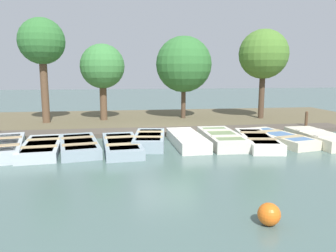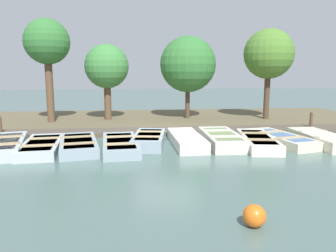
% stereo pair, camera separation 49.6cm
% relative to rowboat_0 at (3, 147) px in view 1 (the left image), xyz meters
% --- Properties ---
extents(ground_plane, '(80.00, 80.00, 0.00)m').
position_rel_rowboat_0_xyz_m(ground_plane, '(-1.59, 5.77, -0.20)').
color(ground_plane, '#4C6660').
extents(shore_bank, '(8.00, 24.00, 0.16)m').
position_rel_rowboat_0_xyz_m(shore_bank, '(-6.59, 5.77, -0.12)').
color(shore_bank, brown).
rests_on(shore_bank, ground_plane).
extents(dock_walkway, '(1.43, 17.04, 0.18)m').
position_rel_rowboat_0_xyz_m(dock_walkway, '(-2.72, 5.77, -0.11)').
color(dock_walkway, '#51473D').
rests_on(dock_walkway, ground_plane).
extents(rowboat_0, '(3.68, 1.95, 0.40)m').
position_rel_rowboat_0_xyz_m(rowboat_0, '(0.00, 0.00, 0.00)').
color(rowboat_0, '#B2BCC1').
rests_on(rowboat_0, ground_plane).
extents(rowboat_1, '(3.32, 1.52, 0.34)m').
position_rel_rowboat_0_xyz_m(rowboat_1, '(0.10, 1.27, -0.03)').
color(rowboat_1, '#B2BCC1').
rests_on(rowboat_1, ground_plane).
extents(rowboat_2, '(3.31, 1.78, 0.36)m').
position_rel_rowboat_0_xyz_m(rowboat_2, '(-0.00, 2.50, -0.02)').
color(rowboat_2, '#8C9EA8').
rests_on(rowboat_2, ground_plane).
extents(rowboat_3, '(3.41, 1.47, 0.35)m').
position_rel_rowboat_0_xyz_m(rowboat_3, '(0.13, 3.97, -0.03)').
color(rowboat_3, '#8C9EA8').
rests_on(rowboat_3, ground_plane).
extents(rowboat_4, '(2.79, 1.45, 0.44)m').
position_rel_rowboat_0_xyz_m(rowboat_4, '(-0.42, 5.01, 0.02)').
color(rowboat_4, '#8C9EA8').
rests_on(rowboat_4, ground_plane).
extents(rowboat_5, '(3.21, 1.12, 0.42)m').
position_rel_rowboat_0_xyz_m(rowboat_5, '(-0.28, 6.40, 0.01)').
color(rowboat_5, silver).
rests_on(rowboat_5, ground_plane).
extents(rowboat_6, '(3.26, 1.29, 0.44)m').
position_rel_rowboat_0_xyz_m(rowboat_6, '(-0.26, 7.74, 0.02)').
color(rowboat_6, beige).
rests_on(rowboat_6, ground_plane).
extents(rowboat_7, '(3.51, 1.61, 0.37)m').
position_rel_rowboat_0_xyz_m(rowboat_7, '(0.08, 9.02, -0.01)').
color(rowboat_7, silver).
rests_on(rowboat_7, ground_plane).
extents(rowboat_8, '(3.44, 1.83, 0.35)m').
position_rel_rowboat_0_xyz_m(rowboat_8, '(-0.26, 10.09, -0.02)').
color(rowboat_8, beige).
rests_on(rowboat_8, ground_plane).
extents(rowboat_9, '(3.18, 1.22, 0.43)m').
position_rel_rowboat_0_xyz_m(rowboat_9, '(0.14, 11.48, 0.01)').
color(rowboat_9, beige).
rests_on(rowboat_9, ground_plane).
extents(mooring_post_far, '(0.14, 0.14, 0.88)m').
position_rel_rowboat_0_xyz_m(mooring_post_far, '(-2.73, 12.67, 0.25)').
color(mooring_post_far, brown).
rests_on(mooring_post_far, ground_plane).
extents(buoy, '(0.41, 0.41, 0.41)m').
position_rel_rowboat_0_xyz_m(buoy, '(6.32, 6.55, 0.01)').
color(buoy, orange).
rests_on(buoy, ground_plane).
extents(park_tree_far_left, '(2.26, 2.26, 5.33)m').
position_rel_rowboat_0_xyz_m(park_tree_far_left, '(-5.73, 0.21, 3.91)').
color(park_tree_far_left, brown).
rests_on(park_tree_far_left, ground_plane).
extents(park_tree_left, '(2.33, 2.33, 4.17)m').
position_rel_rowboat_0_xyz_m(park_tree_left, '(-6.30, 3.07, 2.76)').
color(park_tree_left, brown).
rests_on(park_tree_left, ground_plane).
extents(park_tree_center, '(3.04, 3.04, 4.64)m').
position_rel_rowboat_0_xyz_m(park_tree_center, '(-6.37, 7.44, 2.91)').
color(park_tree_center, '#4C3828').
rests_on(park_tree_center, ground_plane).
extents(park_tree_right, '(2.66, 2.66, 4.99)m').
position_rel_rowboat_0_xyz_m(park_tree_right, '(-5.67, 11.70, 3.43)').
color(park_tree_right, '#4C3828').
rests_on(park_tree_right, ground_plane).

